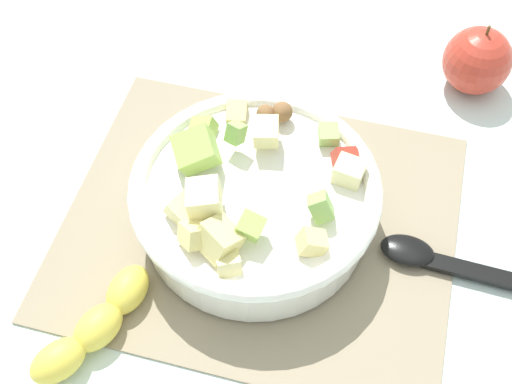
# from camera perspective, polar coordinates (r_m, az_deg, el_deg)

# --- Properties ---
(ground_plane) EXTENTS (2.40, 2.40, 0.00)m
(ground_plane) POSITION_cam_1_polar(r_m,az_deg,el_deg) (0.73, 0.34, -2.75)
(ground_plane) COLOR silver
(placemat) EXTENTS (0.41, 0.35, 0.01)m
(placemat) POSITION_cam_1_polar(r_m,az_deg,el_deg) (0.73, 0.34, -2.63)
(placemat) COLOR gray
(placemat) RESTS_ON ground_plane
(salad_bowl) EXTENTS (0.26, 0.26, 0.11)m
(salad_bowl) POSITION_cam_1_polar(r_m,az_deg,el_deg) (0.70, -0.05, -0.40)
(salad_bowl) COLOR white
(salad_bowl) RESTS_ON placemat
(serving_spoon) EXTENTS (0.22, 0.04, 0.01)m
(serving_spoon) POSITION_cam_1_polar(r_m,az_deg,el_deg) (0.72, 16.03, -5.90)
(serving_spoon) COLOR black
(serving_spoon) RESTS_ON placemat
(whole_apple) EXTENTS (0.08, 0.08, 0.09)m
(whole_apple) POSITION_cam_1_polar(r_m,az_deg,el_deg) (0.88, 18.06, 10.43)
(whole_apple) COLOR #BC3828
(whole_apple) RESTS_ON ground_plane
(banana_whole) EXTENTS (0.09, 0.15, 0.04)m
(banana_whole) POSITION_cam_1_polar(r_m,az_deg,el_deg) (0.68, -13.31, -10.81)
(banana_whole) COLOR yellow
(banana_whole) RESTS_ON ground_plane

